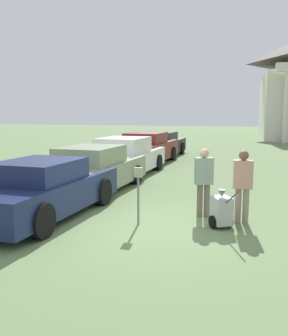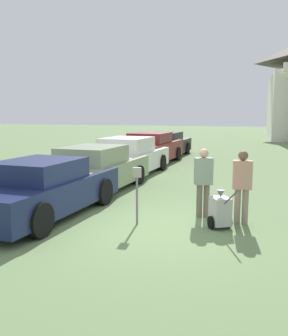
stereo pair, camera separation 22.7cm
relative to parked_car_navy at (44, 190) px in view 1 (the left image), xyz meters
name	(u,v)px [view 1 (the left image)]	position (x,y,z in m)	size (l,w,h in m)	color
ground_plane	(148,228)	(2.63, -0.24, -0.66)	(120.00, 120.00, 0.00)	#607A4C
parked_car_navy	(44,190)	(0.00, 0.00, 0.00)	(2.16, 4.75, 1.39)	#19234C
parked_car_sage	(93,170)	(0.00, 3.02, 0.01)	(2.21, 5.06, 1.44)	gray
parked_car_white	(125,158)	(0.00, 6.30, 0.03)	(2.27, 5.12, 1.50)	silver
parked_car_maroon	(147,149)	(0.00, 9.81, 0.06)	(2.25, 5.15, 1.51)	maroon
parked_car_black	(160,145)	(0.00, 12.80, 0.00)	(2.22, 5.22, 1.38)	black
parking_meter	(138,185)	(2.36, -0.04, 0.25)	(0.18, 0.09, 1.29)	slate
person_worker	(204,178)	(3.70, 0.95, 0.28)	(0.47, 0.35, 1.65)	#665B4C
person_supervisor	(243,182)	(4.60, 0.65, 0.28)	(0.44, 0.25, 1.66)	gray
equipment_cart	(221,210)	(4.17, 0.18, -0.27)	(0.67, 0.95, 1.00)	#B2B2AD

